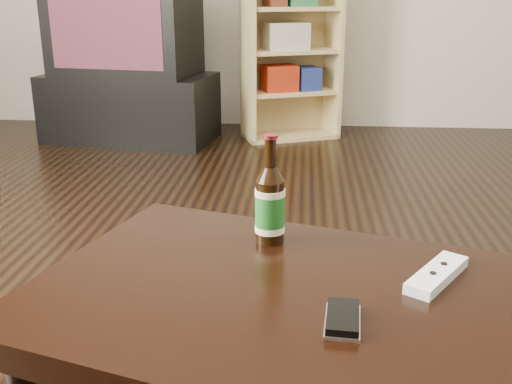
# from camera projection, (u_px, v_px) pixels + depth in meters

# --- Properties ---
(floor) EXTENTS (5.00, 6.00, 0.01)m
(floor) POSITION_uv_depth(u_px,v_px,m) (200.00, 379.00, 1.52)
(floor) COLOR black
(floor) RESTS_ON ground
(tv_stand) EXTENTS (1.13, 0.68, 0.42)m
(tv_stand) POSITION_uv_depth(u_px,v_px,m) (131.00, 107.00, 3.85)
(tv_stand) COLOR black
(tv_stand) RESTS_ON floor
(tv) EXTENTS (0.92, 0.65, 0.64)m
(tv) POSITION_uv_depth(u_px,v_px,m) (125.00, 22.00, 3.68)
(tv) COLOR black
(tv) RESTS_ON tv_stand
(bookshelf) EXTENTS (0.66, 0.48, 1.12)m
(bookshelf) POSITION_uv_depth(u_px,v_px,m) (289.00, 47.00, 3.80)
(bookshelf) COLOR tan
(bookshelf) RESTS_ON floor
(coffee_table) EXTENTS (1.25, 0.94, 0.42)m
(coffee_table) POSITION_uv_depth(u_px,v_px,m) (332.00, 327.00, 1.07)
(coffee_table) COLOR black
(coffee_table) RESTS_ON floor
(beer_bottle) EXTENTS (0.07, 0.07, 0.24)m
(beer_bottle) POSITION_uv_depth(u_px,v_px,m) (270.00, 205.00, 1.28)
(beer_bottle) COLOR black
(beer_bottle) RESTS_ON coffee_table
(phone) EXTENTS (0.07, 0.11, 0.02)m
(phone) POSITION_uv_depth(u_px,v_px,m) (343.00, 319.00, 0.98)
(phone) COLOR silver
(phone) RESTS_ON coffee_table
(remote) EXTENTS (0.15, 0.18, 0.02)m
(remote) POSITION_uv_depth(u_px,v_px,m) (437.00, 275.00, 1.13)
(remote) COLOR white
(remote) RESTS_ON coffee_table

